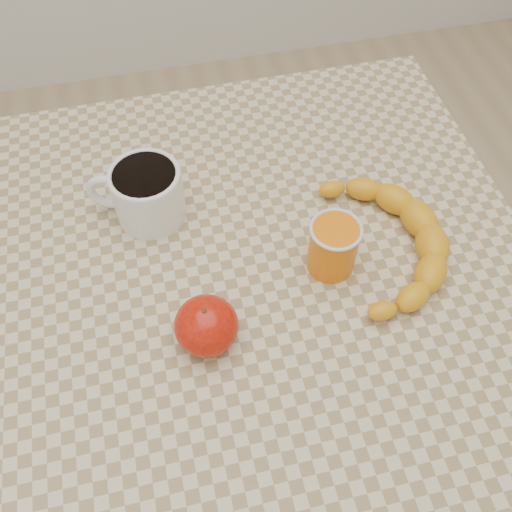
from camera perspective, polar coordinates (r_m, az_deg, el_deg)
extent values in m
plane|color=tan|center=(1.48, 0.00, -17.42)|extent=(3.00, 3.00, 0.00)
cube|color=#C7B58D|center=(0.82, 0.00, -1.61)|extent=(0.80, 0.80, 0.04)
cube|color=olive|center=(0.86, 0.00, -3.45)|extent=(0.74, 0.74, 0.06)
cylinder|color=olive|center=(1.34, -18.25, -1.15)|extent=(0.05, 0.05, 0.71)
cylinder|color=olive|center=(1.40, 10.77, 4.28)|extent=(0.05, 0.05, 0.71)
cylinder|color=white|center=(0.84, -10.72, 6.04)|extent=(0.13, 0.13, 0.08)
cylinder|color=black|center=(0.81, -11.13, 7.81)|extent=(0.09, 0.09, 0.01)
torus|color=white|center=(0.81, -11.17, 7.99)|extent=(0.10, 0.10, 0.01)
torus|color=white|center=(0.86, -14.56, 6.21)|extent=(0.07, 0.03, 0.07)
cylinder|color=orange|center=(0.78, 7.70, 0.85)|extent=(0.07, 0.07, 0.08)
torus|color=silver|center=(0.75, 8.04, 2.67)|extent=(0.07, 0.07, 0.01)
ellipsoid|color=#930C04|center=(0.71, -4.98, -6.96)|extent=(0.08, 0.08, 0.07)
cylinder|color=#382311|center=(0.69, -5.17, -5.71)|extent=(0.01, 0.01, 0.01)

